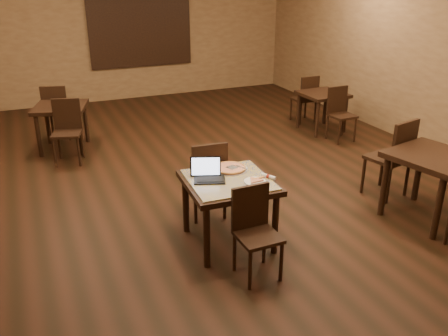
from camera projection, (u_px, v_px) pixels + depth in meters
name	position (u px, v px, depth m)	size (l,w,h in m)	color
ground	(198.00, 178.00, 6.92)	(10.00, 10.00, 0.00)	black
wall_back	(118.00, 33.00, 10.57)	(8.00, 0.02, 3.00)	olive
wall_right	(424.00, 56.00, 7.80)	(0.02, 10.00, 3.00)	olive
mural	(141.00, 30.00, 10.70)	(2.34, 0.05, 1.64)	#286493
tiled_table	(229.00, 188.00, 5.07)	(0.97, 0.97, 0.76)	black
chair_main_near	(254.00, 226.00, 4.60)	(0.40, 0.40, 0.91)	black
chair_main_far	(207.00, 176.00, 5.62)	(0.45, 0.45, 0.99)	black
laptop	(208.00, 174.00, 5.02)	(0.39, 0.36, 0.22)	black
plate	(255.00, 182.00, 4.95)	(0.23, 0.23, 0.01)	white
pizza_slice	(255.00, 180.00, 4.95)	(0.18, 0.18, 0.02)	beige
pizza_pan	(230.00, 169.00, 5.27)	(0.40, 0.40, 0.01)	silver
pizza_whole	(230.00, 168.00, 5.27)	(0.36, 0.36, 0.02)	beige
spatula	(232.00, 167.00, 5.25)	(0.11, 0.26, 0.01)	silver
napkin_roll	(268.00, 176.00, 5.05)	(0.11, 0.17, 0.04)	white
other_table_a	(322.00, 99.00, 8.75)	(0.79, 0.79, 0.72)	black
other_table_a_chair_near	(340.00, 110.00, 8.32)	(0.41, 0.41, 0.93)	black
other_table_a_chair_far	(306.00, 96.00, 9.24)	(0.41, 0.41, 0.93)	black
other_table_b	(61.00, 113.00, 7.80)	(1.01, 1.01, 0.76)	black
other_table_b_chair_near	(67.00, 127.00, 7.36)	(0.53, 0.53, 0.98)	black
other_table_b_chair_far	(57.00, 109.00, 8.31)	(0.53, 0.53, 0.98)	black
other_table_c	(432.00, 165.00, 5.56)	(1.06, 1.06, 0.83)	black
other_table_c_chair_far	(395.00, 154.00, 6.14)	(0.56, 0.56, 1.08)	black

